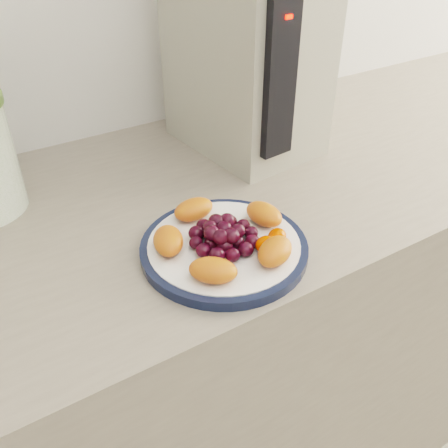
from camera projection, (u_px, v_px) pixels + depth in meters
counter at (211, 358)px, 1.12m from camera, size 3.50×0.60×0.90m
cabinet_face at (211, 367)px, 1.14m from camera, size 3.48×0.58×0.84m
plate_rim at (224, 248)px, 0.71m from camera, size 0.24×0.24×0.01m
plate_face at (224, 248)px, 0.71m from camera, size 0.22×0.22×0.02m
appliance_body at (246, 57)px, 0.91m from camera, size 0.22×0.29×0.34m
appliance_panel at (279, 81)px, 0.79m from camera, size 0.06×0.03×0.25m
appliance_led at (289, 17)px, 0.72m from camera, size 0.01×0.01×0.01m
fruit_plate at (227, 236)px, 0.69m from camera, size 0.21×0.20×0.04m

